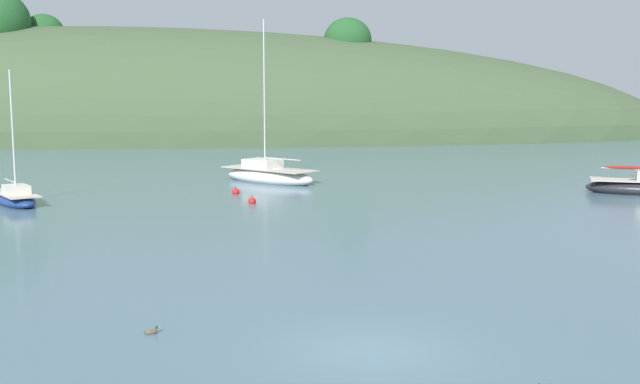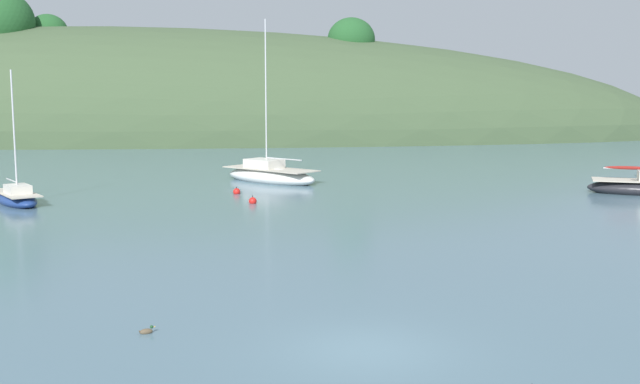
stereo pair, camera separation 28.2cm
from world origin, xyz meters
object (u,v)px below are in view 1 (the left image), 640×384
duck_lone_right (151,332)px  sailboat_red_portside (268,175)px  mooring_buoy_outer (252,201)px  sailboat_yellow_far (15,198)px  mooring_buoy_inner (236,192)px

duck_lone_right → sailboat_red_portside: bearing=84.8°
mooring_buoy_outer → duck_lone_right: bearing=-95.3°
sailboat_yellow_far → sailboat_red_portside: size_ratio=0.67×
mooring_buoy_outer → duck_lone_right: size_ratio=1.30×
sailboat_red_portside → sailboat_yellow_far: bearing=-146.2°
sailboat_yellow_far → mooring_buoy_outer: size_ratio=13.86×
sailboat_red_portside → duck_lone_right: (-2.98, -32.62, -0.40)m
mooring_buoy_outer → mooring_buoy_inner: same height
sailboat_red_portside → mooring_buoy_outer: (-0.88, -9.88, -0.33)m
duck_lone_right → sailboat_yellow_far: bearing=115.0°
sailboat_red_portside → duck_lone_right: size_ratio=26.88×
duck_lone_right → mooring_buoy_outer: bearing=84.7°
sailboat_yellow_far → sailboat_red_portside: 16.69m
mooring_buoy_inner → sailboat_red_portside: bearing=71.8°
sailboat_red_portside → mooring_buoy_inner: bearing=-108.2°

